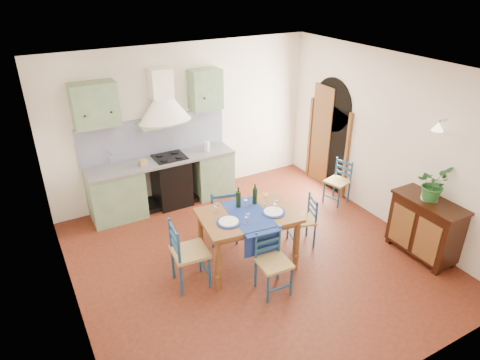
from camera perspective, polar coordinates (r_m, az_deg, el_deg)
name	(u,v)px	position (r m, az deg, el deg)	size (l,w,h in m)	color
floor	(254,259)	(6.54, 1.93, -10.45)	(5.00, 5.00, 0.00)	#401B0D
back_wall	(166,149)	(7.67, -9.85, 4.12)	(5.00, 0.96, 2.80)	white
right_wall	(375,140)	(7.51, 17.59, 5.09)	(0.26, 5.00, 2.80)	white
left_wall	(62,224)	(5.13, -22.66, -5.45)	(0.04, 5.00, 2.80)	white
ceiling	(258,71)	(5.33, 2.40, 14.29)	(5.00, 5.00, 0.01)	white
dining_table	(249,220)	(6.02, 1.15, -5.35)	(1.44, 1.11, 1.17)	brown
chair_near	(273,262)	(5.75, 4.38, -10.85)	(0.44, 0.44, 0.88)	navy
chair_far	(223,214)	(6.67, -2.34, -4.53)	(0.54, 0.54, 0.95)	navy
chair_left	(188,253)	(5.83, -7.01, -9.65)	(0.50, 0.50, 0.99)	navy
chair_right	(304,220)	(6.73, 8.47, -5.27)	(0.47, 0.47, 0.81)	navy
chair_spare	(338,181)	(8.00, 12.98, -0.19)	(0.46, 0.46, 0.81)	navy
sideboard	(425,226)	(6.91, 23.44, -5.62)	(0.50, 1.05, 0.94)	black
potted_plant	(433,184)	(6.63, 24.31, -0.45)	(0.45, 0.39, 0.50)	#265F29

